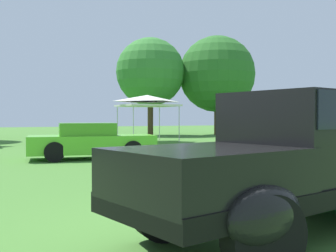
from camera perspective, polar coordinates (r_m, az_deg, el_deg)
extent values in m
plane|color=#42752D|center=(5.13, 7.41, -14.68)|extent=(120.00, 120.00, 0.00)
cube|color=black|center=(5.02, 15.31, -8.50)|extent=(4.36, 2.30, 0.20)
cube|color=black|center=(5.05, 16.12, -1.37)|extent=(1.26, 1.55, 1.04)
cube|color=black|center=(5.04, 16.14, 2.03)|extent=(1.18, 1.57, 0.40)
cube|color=black|center=(4.11, 5.38, -6.37)|extent=(2.06, 1.76, 0.48)
ellipsoid|color=black|center=(6.49, 17.21, -6.32)|extent=(0.98, 0.55, 0.52)
ellipsoid|color=black|center=(4.71, -0.70, -9.10)|extent=(0.98, 0.55, 0.52)
ellipsoid|color=black|center=(3.68, 13.22, -12.04)|extent=(0.98, 0.55, 0.52)
cylinder|color=black|center=(6.51, 17.20, -7.89)|extent=(0.76, 0.24, 0.76)
cylinder|color=black|center=(4.74, -0.70, -11.24)|extent=(0.76, 0.24, 0.76)
cylinder|color=black|center=(3.73, 13.21, -14.74)|extent=(0.76, 0.24, 0.76)
cylinder|color=black|center=(7.52, 21.62, -7.09)|extent=(0.66, 0.20, 0.66)
cube|color=#60C62D|center=(14.20, -10.52, -2.49)|extent=(4.38, 2.31, 0.60)
cube|color=#4D9F24|center=(14.17, -11.20, -0.48)|extent=(2.04, 1.72, 0.44)
cylinder|color=black|center=(13.63, -4.95, -3.38)|extent=(0.64, 0.22, 0.64)
cylinder|color=black|center=(13.38, -15.55, -3.51)|extent=(0.64, 0.22, 0.64)
cube|color=yellow|center=(17.85, 15.99, -1.77)|extent=(4.22, 2.35, 0.60)
cube|color=gold|center=(17.71, 15.67, -0.17)|extent=(1.98, 1.73, 0.44)
cylinder|color=black|center=(18.35, 20.21, -2.28)|extent=(0.64, 0.22, 0.64)
cylinder|color=black|center=(16.45, 15.46, -2.64)|extent=(0.64, 0.22, 0.64)
cylinder|color=#B7B7BC|center=(25.54, -1.20, 0.32)|extent=(0.05, 0.05, 2.05)
cylinder|color=#B7B7BC|center=(23.06, 1.56, 0.23)|extent=(0.05, 0.05, 2.05)
cylinder|color=#B7B7BC|center=(24.56, -7.05, 0.28)|extent=(0.05, 0.05, 2.05)
cylinder|color=#B7B7BC|center=(21.97, -4.83, 0.18)|extent=(0.05, 0.05, 2.05)
cube|color=silver|center=(23.75, -2.88, 2.85)|extent=(3.04, 3.04, 0.10)
pyramid|color=silver|center=(23.77, -2.88, 3.86)|extent=(2.98, 2.98, 0.38)
cylinder|color=#47331E|center=(32.40, -2.46, 1.80)|extent=(0.44, 0.44, 3.52)
sphere|color=#337A2D|center=(32.60, -2.47, 7.51)|extent=(5.39, 5.39, 5.39)
cylinder|color=brown|center=(33.69, 6.80, 1.54)|extent=(0.44, 0.44, 3.25)
sphere|color=#286623|center=(33.88, 6.82, 7.18)|extent=(6.19, 6.19, 6.19)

